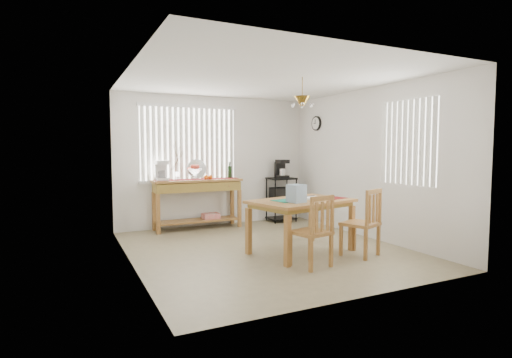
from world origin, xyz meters
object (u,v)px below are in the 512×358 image
dining_table (301,206)px  chair_left (313,232)px  wire_cart (281,195)px  cart_items (281,169)px  chair_right (363,223)px  sideboard (198,192)px

dining_table → chair_left: 0.80m
wire_cart → chair_left: (-1.26, -3.10, -0.09)m
cart_items → dining_table: (-1.00, -2.40, -0.41)m
chair_right → wire_cart: bearing=84.0°
cart_items → chair_left: cart_items is taller
dining_table → chair_left: bearing=-110.3°
cart_items → chair_right: 3.05m
sideboard → chair_right: (1.54, -2.96, -0.24)m
sideboard → wire_cart: (1.85, 0.00, -0.16)m
chair_left → chair_right: size_ratio=0.97×
sideboard → chair_left: size_ratio=1.79×
cart_items → chair_right: (-0.31, -2.97, -0.63)m
chair_left → sideboard: bearing=100.7°
chair_left → dining_table: bearing=69.7°
cart_items → wire_cart: bearing=-90.0°
sideboard → cart_items: bearing=0.3°
sideboard → cart_items: size_ratio=4.44×
sideboard → chair_right: bearing=-62.5°
chair_right → chair_left: bearing=-171.5°
sideboard → wire_cart: 1.86m
cart_items → dining_table: bearing=-112.6°
wire_cart → chair_right: bearing=-96.0°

